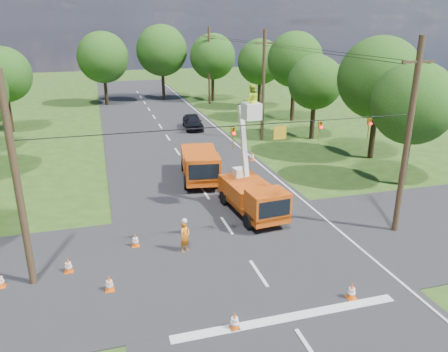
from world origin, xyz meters
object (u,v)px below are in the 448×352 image
object	(u,v)px
traffic_cone_1	(352,291)
pole_right_near	(408,138)
traffic_cone_6	(0,280)
tree_far_c	(213,57)
traffic_cone_2	(233,198)
pole_right_mid	(263,85)
pole_right_far	(209,65)
tree_right_a	(413,104)
traffic_cone_4	(109,283)
traffic_cone_5	(68,265)
second_truck	(200,164)
traffic_cone_8	(135,240)
tree_right_e	(260,62)
traffic_cone_0	(235,321)
bucket_truck	(253,189)
pole_left	(17,185)
tree_right_b	(379,78)
tree_left_f	(3,75)
tree_right_d	(295,60)
traffic_cone_7	(252,156)
tree_far_b	(162,50)
traffic_cone_3	(232,181)
distant_car	(193,122)
ground_worker	(185,236)
tree_right_c	(315,82)

from	to	relation	value
traffic_cone_1	pole_right_near	world-z (taller)	pole_right_near
traffic_cone_6	tree_far_c	bearing A→B (deg)	64.20
traffic_cone_2	traffic_cone_6	size ratio (longest dim) A/B	1.00
pole_right_mid	pole_right_far	distance (m)	20.00
tree_right_a	tree_far_c	world-z (taller)	tree_far_c
pole_right_mid	tree_far_c	size ratio (longest dim) A/B	1.09
pole_right_near	traffic_cone_6	bearing A→B (deg)	179.88
traffic_cone_4	traffic_cone_2	bearing A→B (deg)	44.24
traffic_cone_1	traffic_cone_5	bearing A→B (deg)	154.61
second_truck	pole_right_far	bearing A→B (deg)	82.76
traffic_cone_6	pole_right_far	distance (m)	44.62
traffic_cone_8	pole_right_far	size ratio (longest dim) A/B	0.07
tree_right_e	traffic_cone_0	bearing A→B (deg)	-111.61
bucket_truck	tree_far_c	world-z (taller)	tree_far_c
pole_left	pole_right_far	bearing A→B (deg)	65.77
tree_right_a	tree_right_b	distance (m)	6.25
pole_left	tree_left_f	distance (m)	30.49
traffic_cone_8	pole_left	distance (m)	6.45
pole_right_near	tree_right_a	size ratio (longest dim) A/B	1.21
traffic_cone_4	pole_right_far	world-z (taller)	pole_right_far
bucket_truck	pole_left	size ratio (longest dim) A/B	0.83
traffic_cone_1	tree_left_f	distance (m)	39.38
tree_right_d	traffic_cone_8	bearing A→B (deg)	-128.46
tree_right_a	bucket_truck	bearing A→B (deg)	-170.59
traffic_cone_1	traffic_cone_7	distance (m)	18.82
tree_right_a	tree_far_b	distance (m)	40.41
traffic_cone_3	traffic_cone_6	distance (m)	15.68
traffic_cone_0	pole_right_far	world-z (taller)	pole_right_far
traffic_cone_2	second_truck	bearing A→B (deg)	101.60
traffic_cone_7	traffic_cone_8	world-z (taller)	same
tree_right_b	tree_far_b	world-z (taller)	tree_far_b
tree_left_f	distant_car	bearing A→B (deg)	-12.40
traffic_cone_8	tree_left_f	distance (m)	30.08
tree_far_c	tree_left_f	bearing A→B (deg)	-153.72
ground_worker	tree_right_c	size ratio (longest dim) A/B	0.21
bucket_truck	tree_right_e	world-z (taller)	tree_right_e
traffic_cone_1	tree_right_c	world-z (taller)	tree_right_c
tree_left_f	tree_far_b	xyz separation A→B (m)	(17.80, 15.00, 1.12)
tree_far_c	traffic_cone_0	bearing A→B (deg)	-103.84
traffic_cone_4	tree_right_c	xyz separation A→B (m)	(19.59, 20.49, 4.95)
traffic_cone_2	pole_right_far	bearing A→B (deg)	77.99
tree_left_f	tree_right_d	xyz separation A→B (m)	(29.60, -3.00, 0.99)
traffic_cone_5	tree_right_b	size ratio (longest dim) A/B	0.07
traffic_cone_8	tree_right_b	world-z (taller)	tree_right_b
traffic_cone_3	tree_left_f	xyz separation A→B (m)	(-16.92, 21.07, 5.33)
tree_right_d	traffic_cone_2	bearing A→B (deg)	-122.77
pole_right_near	pole_right_far	size ratio (longest dim) A/B	1.00
traffic_cone_1	traffic_cone_6	bearing A→B (deg)	160.80
tree_far_b	tree_right_e	bearing A→B (deg)	-42.80
ground_worker	tree_right_c	world-z (taller)	tree_right_c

